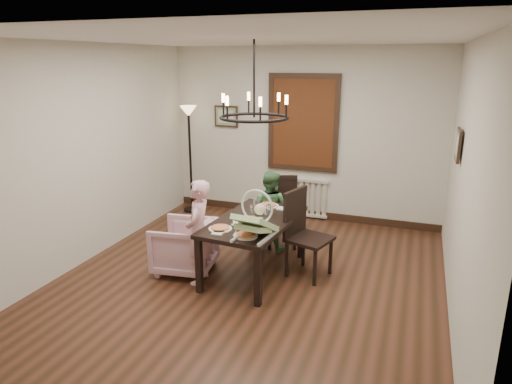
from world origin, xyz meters
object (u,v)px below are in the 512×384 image
Objects in this scene: baby_bouncer at (255,221)px; floor_lamp at (190,161)px; dining_table at (254,226)px; chair_right at (310,234)px; elderly_woman at (199,241)px; drinking_glass at (252,211)px; chair_far at (282,212)px; seated_man at (269,216)px; armchair at (184,246)px.

baby_bouncer is 0.31× the size of floor_lamp.
baby_bouncer is at bearing -63.91° from dining_table.
dining_table is 0.62m from baby_bouncer.
chair_right reaches higher than baby_bouncer.
floor_lamp is (-2.09, 2.48, 0.00)m from baby_bouncer.
chair_right is 1.04× the size of elderly_woman.
drinking_glass is 0.08× the size of floor_lamp.
baby_bouncer is at bearing -103.76° from chair_far.
chair_far is 1.54m from elderly_woman.
seated_man is (-0.08, 0.83, -0.16)m from dining_table.
drinking_glass is (0.01, -0.71, 0.31)m from seated_man.
chair_far is 0.92m from drinking_glass.
drinking_glass is at bearing 105.83° from armchair.
elderly_woman is at bearing 133.50° from chair_right.
floor_lamp is at bearing 137.08° from baby_bouncer.
armchair is at bearing -64.63° from floor_lamp.
baby_bouncer is 4.13× the size of drinking_glass.
chair_right is 1.34m from elderly_woman.
seated_man is at bearing 65.00° from chair_right.
drinking_glass is (-0.07, 0.12, 0.15)m from dining_table.
chair_far is at bearing 52.92° from chair_right.
seated_man is (-0.73, 0.66, -0.08)m from chair_right.
dining_table is at bearing -60.59° from drinking_glass.
elderly_woman is 2.76m from floor_lamp.
chair_right is 1.95× the size of baby_bouncer.
drinking_glass is at bearing 128.70° from elderly_woman.
floor_lamp reaches higher than drinking_glass.
armchair is (-0.85, -0.23, -0.30)m from dining_table.
seated_man is at bearing -31.73° from floor_lamp.
chair_right reaches higher than drinking_glass.
floor_lamp is (-1.03, 2.18, 0.57)m from armchair.
seated_man is at bearing 100.05° from dining_table.
chair_far is 7.38× the size of drinking_glass.
elderly_woman is 1.88× the size of baby_bouncer.
chair_right is 3.12m from floor_lamp.
armchair is 0.77× the size of seated_man.
dining_table is 1.52× the size of elderly_woman.
dining_table reaches higher than armchair.
armchair is (-1.51, -0.40, -0.22)m from chair_right.
chair_right is 1.16× the size of seated_man.
dining_table is 1.70× the size of seated_man.
armchair is 0.40× the size of floor_lamp.
baby_bouncer is 3.24m from floor_lamp.
baby_bouncer reaches higher than chair_far.
seated_man is (-0.14, -0.16, -0.03)m from chair_far.
chair_far is at bearing 91.20° from dining_table.
chair_right is 0.60× the size of floor_lamp.
chair_right reaches higher than elderly_woman.
chair_far is at bearing -122.66° from seated_man.
elderly_woman is 7.77× the size of drinking_glass.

